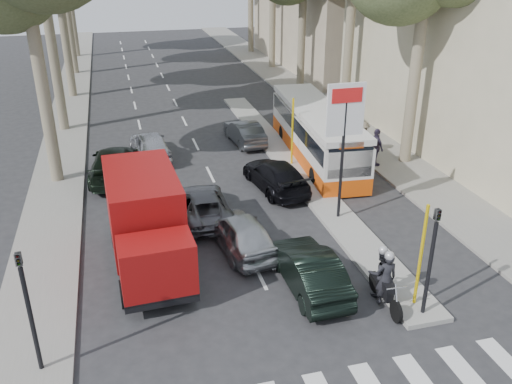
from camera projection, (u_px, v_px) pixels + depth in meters
ground at (303, 304)px, 16.85m from camera, size 120.00×120.00×0.00m
sidewalk_right at (300, 92)px, 40.79m from camera, size 3.20×70.00×0.12m
median_left at (72, 96)px, 39.54m from camera, size 2.40×64.00×0.12m
traffic_island at (291, 165)px, 27.24m from camera, size 1.50×26.00×0.16m
billboard at (344, 133)px, 20.45m from camera, size 1.50×12.10×5.60m
traffic_light_island at (433, 245)px, 15.26m from camera, size 0.16×0.41×3.60m
traffic_light_left at (26, 293)px, 13.16m from camera, size 0.16×0.41×3.60m
silver_hatchback at (241, 232)px, 19.58m from camera, size 2.21×4.32×1.41m
dark_hatchback at (309, 270)px, 17.37m from camera, size 1.54×4.19×1.37m
queue_car_a at (203, 205)px, 21.88m from camera, size 2.06×4.36×1.20m
queue_car_b at (276, 175)px, 24.48m from camera, size 2.41×4.76×1.32m
queue_car_c at (150, 145)px, 28.00m from camera, size 2.16×4.41×1.45m
queue_car_d at (244, 132)px, 30.18m from camera, size 1.71×4.00×1.28m
queue_car_e at (114, 163)px, 25.64m from camera, size 2.60×5.21×1.45m
red_truck at (146, 221)px, 18.23m from camera, size 2.57×6.13×3.22m
city_bus at (316, 132)px, 27.73m from camera, size 3.02×10.45×2.72m
motorcycle at (383, 277)px, 16.65m from camera, size 0.83×2.26×1.92m
pedestrian_near at (376, 147)px, 26.68m from camera, size 0.69×1.18×1.90m
pedestrian_far at (363, 138)px, 28.18m from camera, size 1.19×0.64×1.76m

